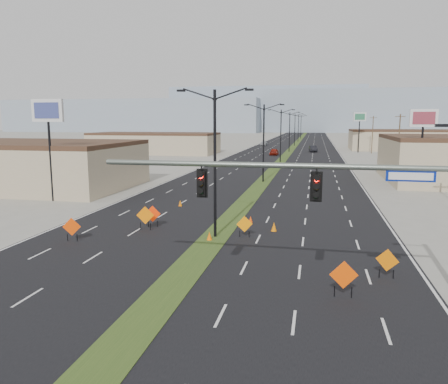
% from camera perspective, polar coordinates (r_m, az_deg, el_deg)
% --- Properties ---
extents(ground, '(600.00, 600.00, 0.00)m').
position_cam_1_polar(ground, '(19.57, -9.36, -14.91)').
color(ground, gray).
rests_on(ground, ground).
extents(road_surface, '(25.00, 400.00, 0.02)m').
position_cam_1_polar(road_surface, '(117.05, 8.60, 5.33)').
color(road_surface, black).
rests_on(road_surface, ground).
extents(median_strip, '(2.00, 400.00, 0.04)m').
position_cam_1_polar(median_strip, '(117.05, 8.60, 5.33)').
color(median_strip, '#274217').
rests_on(median_strip, ground).
extents(building_sw_far, '(30.00, 14.00, 4.50)m').
position_cam_1_polar(building_sw_far, '(108.83, -9.02, 6.21)').
color(building_sw_far, tan).
rests_on(building_sw_far, ground).
extents(building_se_far, '(44.00, 16.00, 5.00)m').
position_cam_1_polar(building_se_far, '(130.53, 25.89, 6.01)').
color(building_se_far, tan).
rests_on(building_se_far, ground).
extents(mesa_west, '(180.00, 50.00, 22.00)m').
position_cam_1_polar(mesa_west, '(322.50, -11.45, 9.71)').
color(mesa_west, '#8A9AAC').
rests_on(mesa_west, ground).
extents(mesa_center, '(220.00, 50.00, 28.00)m').
position_cam_1_polar(mesa_center, '(318.40, 18.13, 9.98)').
color(mesa_center, '#8A9AAC').
rests_on(mesa_center, ground).
extents(mesa_backdrop, '(140.00, 50.00, 32.00)m').
position_cam_1_polar(mesa_backdrop, '(338.67, 5.72, 10.67)').
color(mesa_backdrop, '#8A9AAC').
rests_on(mesa_backdrop, ground).
extents(signal_mast, '(16.30, 0.60, 8.00)m').
position_cam_1_polar(signal_mast, '(18.96, 17.53, -0.83)').
color(signal_mast, slate).
rests_on(signal_mast, ground).
extents(streetlight_0, '(5.15, 0.24, 10.02)m').
position_cam_1_polar(streetlight_0, '(29.45, -1.20, 4.33)').
color(streetlight_0, black).
rests_on(streetlight_0, ground).
extents(streetlight_1, '(5.15, 0.24, 10.02)m').
position_cam_1_polar(streetlight_1, '(57.03, 5.20, 6.72)').
color(streetlight_1, black).
rests_on(streetlight_1, ground).
extents(streetlight_2, '(5.15, 0.24, 10.02)m').
position_cam_1_polar(streetlight_2, '(84.88, 7.42, 7.54)').
color(streetlight_2, black).
rests_on(streetlight_2, ground).
extents(streetlight_3, '(5.15, 0.24, 10.02)m').
position_cam_1_polar(streetlight_3, '(112.81, 8.55, 7.94)').
color(streetlight_3, black).
rests_on(streetlight_3, ground).
extents(streetlight_4, '(5.15, 0.24, 10.02)m').
position_cam_1_polar(streetlight_4, '(140.76, 9.23, 8.19)').
color(streetlight_4, black).
rests_on(streetlight_4, ground).
extents(streetlight_5, '(5.15, 0.24, 10.02)m').
position_cam_1_polar(streetlight_5, '(168.74, 9.69, 8.35)').
color(streetlight_5, black).
rests_on(streetlight_5, ground).
extents(streetlight_6, '(5.15, 0.24, 10.02)m').
position_cam_1_polar(streetlight_6, '(196.71, 10.02, 8.47)').
color(streetlight_6, black).
rests_on(streetlight_6, ground).
extents(utility_pole_1, '(1.60, 0.20, 9.00)m').
position_cam_1_polar(utility_pole_1, '(77.82, 21.86, 6.24)').
color(utility_pole_1, '#4C3823').
rests_on(utility_pole_1, ground).
extents(utility_pole_2, '(1.60, 0.20, 9.00)m').
position_cam_1_polar(utility_pole_2, '(112.43, 18.82, 7.17)').
color(utility_pole_2, '#4C3823').
rests_on(utility_pole_2, ground).
extents(utility_pole_3, '(1.60, 0.20, 9.00)m').
position_cam_1_polar(utility_pole_3, '(147.23, 17.20, 7.65)').
color(utility_pole_3, '#4C3823').
rests_on(utility_pole_3, ground).
extents(car_left, '(1.91, 4.55, 1.54)m').
position_cam_1_polar(car_left, '(101.89, 6.55, 5.23)').
color(car_left, maroon).
rests_on(car_left, ground).
extents(car_mid, '(2.32, 5.00, 1.59)m').
position_cam_1_polar(car_mid, '(114.18, 11.55, 5.55)').
color(car_mid, black).
rests_on(car_mid, ground).
extents(car_far, '(2.16, 4.87, 1.39)m').
position_cam_1_polar(car_far, '(141.58, 5.22, 6.36)').
color(car_far, '#A5A9AF').
rests_on(car_far, ground).
extents(construction_sign_0, '(1.19, 0.33, 1.61)m').
position_cam_1_polar(construction_sign_0, '(30.83, -19.27, -4.41)').
color(construction_sign_0, '#F04105').
rests_on(construction_sign_0, ground).
extents(construction_sign_1, '(1.33, 0.22, 1.77)m').
position_cam_1_polar(construction_sign_1, '(32.61, -10.25, -3.10)').
color(construction_sign_1, orange).
rests_on(construction_sign_1, ground).
extents(construction_sign_2, '(1.24, 0.11, 1.65)m').
position_cam_1_polar(construction_sign_2, '(33.39, -9.31, -2.93)').
color(construction_sign_2, '#FF3505').
rests_on(construction_sign_2, ground).
extents(construction_sign_3, '(1.07, 0.46, 1.51)m').
position_cam_1_polar(construction_sign_3, '(30.13, 2.69, -4.31)').
color(construction_sign_3, orange).
rests_on(construction_sign_3, ground).
extents(construction_sign_4, '(1.30, 0.22, 1.74)m').
position_cam_1_polar(construction_sign_4, '(20.84, 15.37, -10.55)').
color(construction_sign_4, '#EA4704').
rests_on(construction_sign_4, ground).
extents(construction_sign_5, '(1.08, 0.52, 1.56)m').
position_cam_1_polar(construction_sign_5, '(23.94, 20.54, -8.48)').
color(construction_sign_5, orange).
rests_on(construction_sign_5, ground).
extents(cone_0, '(0.50, 0.50, 0.63)m').
position_cam_1_polar(cone_0, '(29.45, -1.93, -5.78)').
color(cone_0, '#F16505').
rests_on(cone_0, ground).
extents(cone_1, '(0.48, 0.48, 0.69)m').
position_cam_1_polar(cone_1, '(32.02, 6.54, -4.54)').
color(cone_1, orange).
rests_on(cone_1, ground).
extents(cone_2, '(0.33, 0.33, 0.54)m').
position_cam_1_polar(cone_2, '(34.54, 3.49, -3.59)').
color(cone_2, '#FF4705').
rests_on(cone_2, ground).
extents(cone_3, '(0.43, 0.43, 0.59)m').
position_cam_1_polar(cone_3, '(41.21, -5.74, -1.47)').
color(cone_3, orange).
rests_on(cone_3, ground).
extents(pole_sign_west, '(3.27, 0.42, 10.03)m').
position_cam_1_polar(pole_sign_west, '(46.37, -22.01, 8.95)').
color(pole_sign_west, black).
rests_on(pole_sign_west, ground).
extents(pole_sign_east_near, '(3.02, 0.46, 9.26)m').
position_cam_1_polar(pole_sign_east_near, '(55.21, 24.58, 8.04)').
color(pole_sign_east_near, black).
rests_on(pole_sign_east_near, ground).
extents(pole_sign_east_far, '(3.18, 1.39, 9.93)m').
position_cam_1_polar(pole_sign_east_far, '(114.73, 17.30, 9.01)').
color(pole_sign_east_far, black).
rests_on(pole_sign_east_far, ground).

